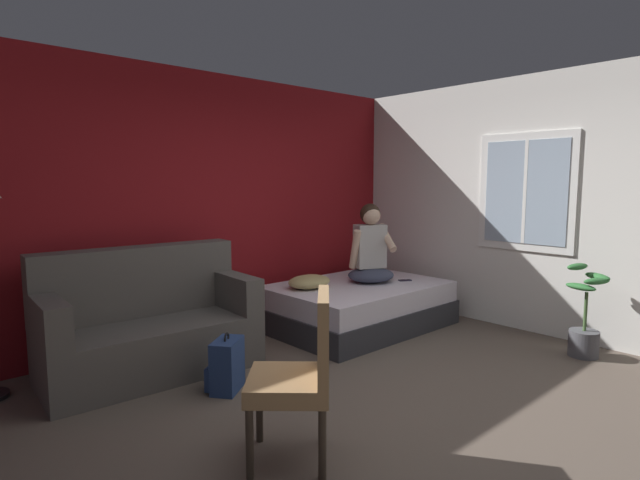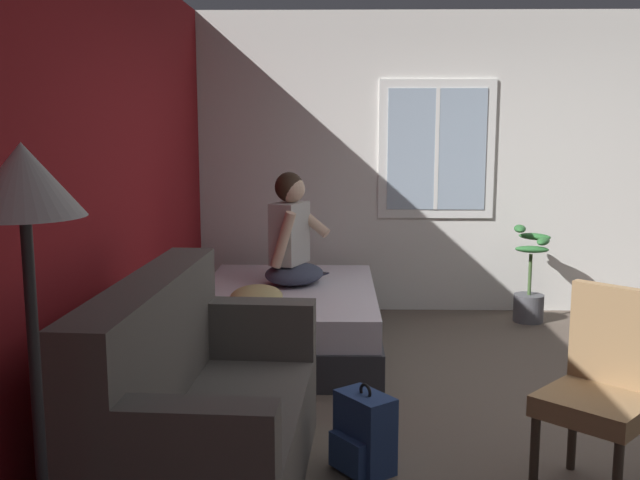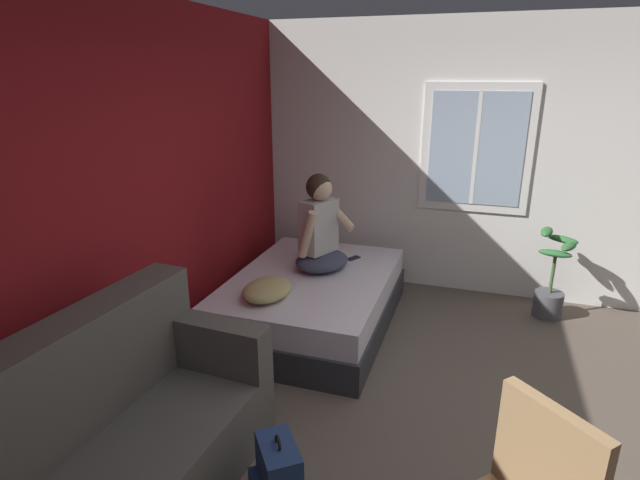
{
  "view_description": "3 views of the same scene",
  "coord_description": "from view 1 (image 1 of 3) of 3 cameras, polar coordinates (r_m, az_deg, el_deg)",
  "views": [
    {
      "loc": [
        -2.64,
        -2.04,
        1.6
      ],
      "look_at": [
        0.7,
        1.63,
        1.01
      ],
      "focal_mm": 28.0,
      "sensor_mm": 36.0,
      "label": 1
    },
    {
      "loc": [
        -4.26,
        1.32,
        1.77
      ],
      "look_at": [
        0.33,
        1.41,
        1.02
      ],
      "focal_mm": 42.0,
      "sensor_mm": 36.0,
      "label": 2
    },
    {
      "loc": [
        -2.57,
        0.32,
        2.18
      ],
      "look_at": [
        0.42,
        1.3,
        1.13
      ],
      "focal_mm": 28.0,
      "sensor_mm": 36.0,
      "label": 3
    }
  ],
  "objects": [
    {
      "name": "person_seated",
      "position": [
        5.57,
        5.78,
        -1.18
      ],
      "size": [
        0.65,
        0.61,
        0.88
      ],
      "color": "#383D51",
      "rests_on": "bed"
    },
    {
      "name": "ground_plane",
      "position": [
        3.7,
        9.55,
        -19.01
      ],
      "size": [
        40.0,
        40.0,
        0.0
      ],
      "primitive_type": "plane",
      "color": "brown"
    },
    {
      "name": "wall_side_with_window",
      "position": [
        5.62,
        26.42,
        3.5
      ],
      "size": [
        0.19,
        6.49,
        2.7
      ],
      "color": "silver",
      "rests_on": "ground"
    },
    {
      "name": "backpack",
      "position": [
        4.0,
        -10.69,
        -13.97
      ],
      "size": [
        0.35,
        0.35,
        0.46
      ],
      "color": "navy",
      "rests_on": "ground"
    },
    {
      "name": "throw_pillow",
      "position": [
        5.26,
        -1.24,
        -4.78
      ],
      "size": [
        0.5,
        0.39,
        0.14
      ],
      "primitive_type": "ellipsoid",
      "rotation": [
        0.0,
        0.0,
        -0.06
      ],
      "color": "tan",
      "rests_on": "bed"
    },
    {
      "name": "bed",
      "position": [
        5.57,
        4.35,
        -7.47
      ],
      "size": [
        1.92,
        1.35,
        0.48
      ],
      "color": "#2D2D33",
      "rests_on": "ground"
    },
    {
      "name": "cell_phone",
      "position": [
        5.75,
        9.68,
        -4.55
      ],
      "size": [
        0.16,
        0.13,
        0.01
      ],
      "primitive_type": "cube",
      "rotation": [
        0.0,
        0.0,
        4.2
      ],
      "color": "black",
      "rests_on": "bed"
    },
    {
      "name": "side_chair",
      "position": [
        2.93,
        -2.22,
        -14.68
      ],
      "size": [
        0.65,
        0.65,
        0.98
      ],
      "color": "#382D23",
      "rests_on": "ground"
    },
    {
      "name": "potted_plant",
      "position": [
        5.21,
        28.01,
        -8.49
      ],
      "size": [
        0.39,
        0.37,
        0.85
      ],
      "color": "#4C4C51",
      "rests_on": "ground"
    },
    {
      "name": "couch",
      "position": [
        4.49,
        -19.01,
        -9.24
      ],
      "size": [
        1.75,
        0.92,
        1.04
      ],
      "color": "#514C47",
      "rests_on": "ground"
    },
    {
      "name": "wall_back_accent",
      "position": [
        5.36,
        -12.81,
        3.89
      ],
      "size": [
        10.04,
        0.16,
        2.7
      ],
      "primitive_type": "cube",
      "color": "maroon",
      "rests_on": "ground"
    }
  ]
}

